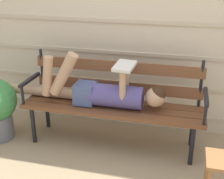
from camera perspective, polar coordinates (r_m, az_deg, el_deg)
The scene contains 4 objects.
ground_plane at distance 3.24m, azimuth -0.28°, elevation -10.54°, with size 12.00×12.00×0.00m, color tan.
house_siding at distance 3.31m, azimuth 2.18°, elevation 12.67°, with size 4.40×0.08×2.40m.
park_bench at distance 3.11m, azimuth 0.30°, elevation -1.65°, with size 1.83×0.45×0.91m.
reclining_person at distance 3.04m, azimuth -2.06°, elevation -0.31°, with size 1.72×0.27×0.55m.
Camera 1 is at (0.67, -2.63, 1.77)m, focal length 49.22 mm.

